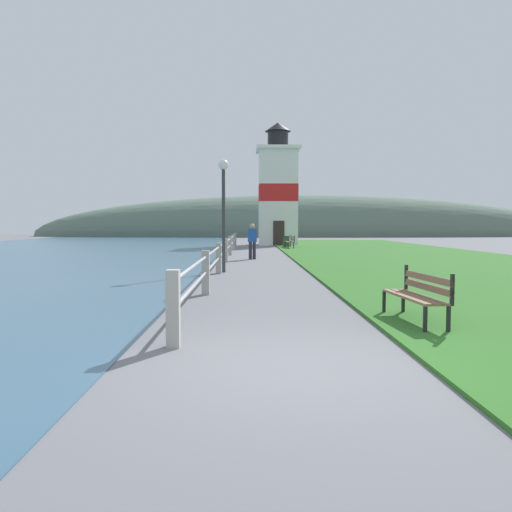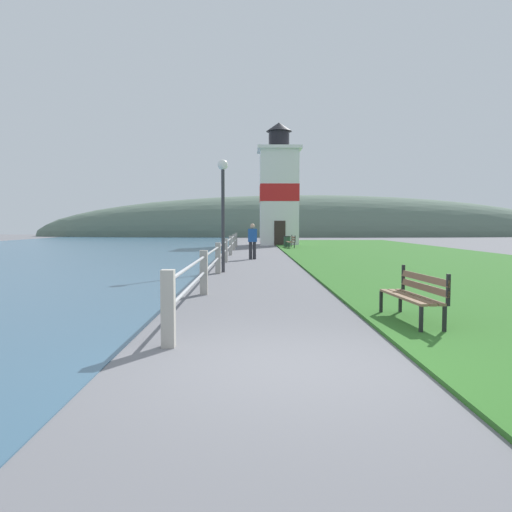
{
  "view_description": "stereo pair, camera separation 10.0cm",
  "coord_description": "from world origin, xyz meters",
  "px_view_note": "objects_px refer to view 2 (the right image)",
  "views": [
    {
      "loc": [
        -0.48,
        -5.78,
        1.69
      ],
      "look_at": [
        -0.16,
        16.2,
        0.3
      ],
      "focal_mm": 35.0,
      "sensor_mm": 36.0,
      "label": 1
    },
    {
      "loc": [
        -0.38,
        -5.79,
        1.69
      ],
      "look_at": [
        -0.16,
        16.2,
        0.3
      ],
      "focal_mm": 35.0,
      "sensor_mm": 36.0,
      "label": 2
    }
  ],
  "objects_px": {
    "trash_bin": "(287,242)",
    "lamp_post": "(223,195)",
    "lighthouse": "(279,191)",
    "park_bench_midway": "(291,241)",
    "person_strolling": "(252,240)",
    "park_bench_near": "(415,293)"
  },
  "relations": [
    {
      "from": "park_bench_near",
      "to": "lighthouse",
      "type": "xyz_separation_m",
      "value": [
        -0.45,
        33.43,
        3.92
      ]
    },
    {
      "from": "park_bench_near",
      "to": "trash_bin",
      "type": "distance_m",
      "value": 28.57
    },
    {
      "from": "park_bench_near",
      "to": "park_bench_midway",
      "type": "xyz_separation_m",
      "value": [
        0.08,
        26.8,
        0.0
      ]
    },
    {
      "from": "park_bench_midway",
      "to": "person_strolling",
      "type": "distance_m",
      "value": 11.25
    },
    {
      "from": "park_bench_midway",
      "to": "trash_bin",
      "type": "height_order",
      "value": "park_bench_midway"
    },
    {
      "from": "park_bench_midway",
      "to": "lighthouse",
      "type": "distance_m",
      "value": 7.72
    },
    {
      "from": "lamp_post",
      "to": "person_strolling",
      "type": "bearing_deg",
      "value": 80.94
    },
    {
      "from": "lighthouse",
      "to": "trash_bin",
      "type": "height_order",
      "value": "lighthouse"
    },
    {
      "from": "lighthouse",
      "to": "person_strolling",
      "type": "relative_size",
      "value": 5.83
    },
    {
      "from": "person_strolling",
      "to": "lighthouse",
      "type": "bearing_deg",
      "value": -11.15
    },
    {
      "from": "lamp_post",
      "to": "trash_bin",
      "type": "bearing_deg",
      "value": 79.27
    },
    {
      "from": "park_bench_midway",
      "to": "lighthouse",
      "type": "xyz_separation_m",
      "value": [
        -0.53,
        6.63,
        3.92
      ]
    },
    {
      "from": "trash_bin",
      "to": "lamp_post",
      "type": "xyz_separation_m",
      "value": [
        -3.66,
        -19.29,
        2.31
      ]
    },
    {
      "from": "park_bench_midway",
      "to": "person_strolling",
      "type": "relative_size",
      "value": 1.14
    },
    {
      "from": "park_bench_near",
      "to": "lamp_post",
      "type": "bearing_deg",
      "value": -73.22
    },
    {
      "from": "park_bench_near",
      "to": "park_bench_midway",
      "type": "bearing_deg",
      "value": -95.42
    },
    {
      "from": "park_bench_near",
      "to": "trash_bin",
      "type": "relative_size",
      "value": 2.16
    },
    {
      "from": "person_strolling",
      "to": "trash_bin",
      "type": "xyz_separation_m",
      "value": [
        2.6,
        12.66,
        -0.52
      ]
    },
    {
      "from": "park_bench_midway",
      "to": "person_strolling",
      "type": "xyz_separation_m",
      "value": [
        -2.78,
        -10.9,
        0.4
      ]
    },
    {
      "from": "trash_bin",
      "to": "lamp_post",
      "type": "height_order",
      "value": "lamp_post"
    },
    {
      "from": "park_bench_midway",
      "to": "trash_bin",
      "type": "bearing_deg",
      "value": -86.36
    },
    {
      "from": "lighthouse",
      "to": "lamp_post",
      "type": "xyz_separation_m",
      "value": [
        -3.3,
        -24.15,
        -1.72
      ]
    }
  ]
}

